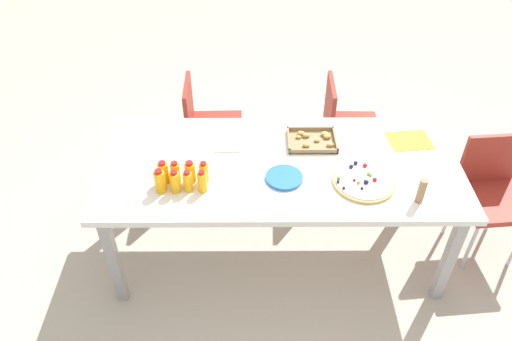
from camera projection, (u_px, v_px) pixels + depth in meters
name	position (u px, v px, depth m)	size (l,w,h in m)	color
ground_plane	(277.00, 248.00, 3.40)	(12.00, 12.00, 0.00)	#B2A899
party_table	(280.00, 172.00, 2.94)	(2.12, 0.94, 0.76)	silver
chair_far_right	(344.00, 123.00, 3.67)	(0.41, 0.41, 0.83)	maroon
chair_far_left	(206.00, 122.00, 3.67)	(0.41, 0.41, 0.83)	maroon
chair_end	(492.00, 188.00, 3.12)	(0.43, 0.43, 0.83)	maroon
juice_bottle_0	(160.00, 181.00, 2.68)	(0.06, 0.06, 0.15)	#FAAC14
juice_bottle_1	(175.00, 182.00, 2.68)	(0.06, 0.06, 0.14)	#F9AD14
juice_bottle_2	(188.00, 181.00, 2.69)	(0.05, 0.05, 0.13)	#FAAE14
juice_bottle_3	(202.00, 182.00, 2.68)	(0.05, 0.05, 0.14)	#FAAE14
juice_bottle_4	(163.00, 173.00, 2.74)	(0.06, 0.06, 0.14)	#FAAE14
juice_bottle_5	(176.00, 173.00, 2.74)	(0.05, 0.05, 0.14)	#FAAC14
juice_bottle_6	(190.00, 172.00, 2.74)	(0.06, 0.06, 0.14)	#F9AD14
juice_bottle_7	(204.00, 172.00, 2.75)	(0.05, 0.05, 0.13)	#FAAD14
fruit_pizza	(364.00, 181.00, 2.77)	(0.35, 0.35, 0.05)	tan
snack_tray	(313.00, 140.00, 3.05)	(0.30, 0.24, 0.04)	olive
plate_stack	(284.00, 178.00, 2.79)	(0.21, 0.21, 0.02)	blue
napkin_stack	(228.00, 144.00, 3.03)	(0.15, 0.15, 0.01)	white
cardboard_tube	(421.00, 191.00, 2.61)	(0.04, 0.04, 0.15)	#9E7A56
paper_folder	(410.00, 140.00, 3.07)	(0.26, 0.20, 0.01)	yellow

